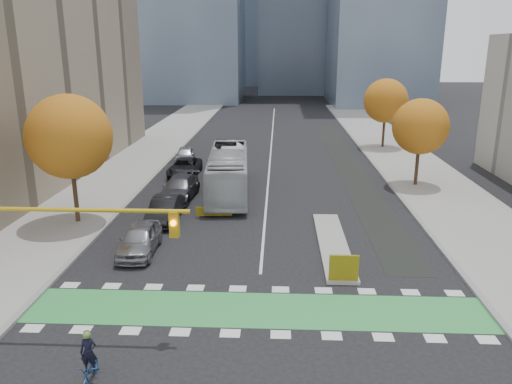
# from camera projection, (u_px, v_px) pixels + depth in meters

# --- Properties ---
(ground) EXTENTS (300.00, 300.00, 0.00)m
(ground) POSITION_uv_depth(u_px,v_px,m) (256.00, 329.00, 20.06)
(ground) COLOR black
(ground) RESTS_ON ground
(sidewalk_west) EXTENTS (7.00, 120.00, 0.15)m
(sidewalk_west) POSITION_uv_depth(u_px,v_px,m) (99.00, 188.00, 39.81)
(sidewalk_west) COLOR gray
(sidewalk_west) RESTS_ON ground
(sidewalk_east) EXTENTS (7.00, 120.00, 0.15)m
(sidewalk_east) POSITION_uv_depth(u_px,v_px,m) (441.00, 192.00, 38.64)
(sidewalk_east) COLOR gray
(sidewalk_east) RESTS_ON ground
(curb_west) EXTENTS (0.30, 120.00, 0.16)m
(curb_west) POSITION_uv_depth(u_px,v_px,m) (142.00, 188.00, 39.66)
(curb_west) COLOR gray
(curb_west) RESTS_ON ground
(curb_east) EXTENTS (0.30, 120.00, 0.16)m
(curb_east) POSITION_uv_depth(u_px,v_px,m) (396.00, 192.00, 38.79)
(curb_east) COLOR gray
(curb_east) RESTS_ON ground
(bike_crossing) EXTENTS (20.00, 3.00, 0.01)m
(bike_crossing) POSITION_uv_depth(u_px,v_px,m) (257.00, 310.00, 21.50)
(bike_crossing) COLOR green
(bike_crossing) RESTS_ON ground
(centre_line) EXTENTS (0.15, 70.00, 0.01)m
(centre_line) POSITION_uv_depth(u_px,v_px,m) (271.00, 144.00, 58.43)
(centre_line) COLOR silver
(centre_line) RESTS_ON ground
(bike_lane_paint) EXTENTS (2.50, 50.00, 0.01)m
(bike_lane_paint) POSITION_uv_depth(u_px,v_px,m) (347.00, 163.00, 48.51)
(bike_lane_paint) COLOR black
(bike_lane_paint) RESTS_ON ground
(median_island) EXTENTS (1.60, 10.00, 0.16)m
(median_island) POSITION_uv_depth(u_px,v_px,m) (333.00, 244.00, 28.50)
(median_island) COLOR gray
(median_island) RESTS_ON ground
(hazard_board) EXTENTS (1.40, 0.12, 1.30)m
(hazard_board) POSITION_uv_depth(u_px,v_px,m) (344.00, 268.00, 23.70)
(hazard_board) COLOR yellow
(hazard_board) RESTS_ON median_island
(tree_west) EXTENTS (5.20, 5.20, 8.22)m
(tree_west) POSITION_uv_depth(u_px,v_px,m) (69.00, 137.00, 30.53)
(tree_west) COLOR #332114
(tree_west) RESTS_ON ground
(tree_east_near) EXTENTS (4.40, 4.40, 7.08)m
(tree_east_near) POSITION_uv_depth(u_px,v_px,m) (420.00, 127.00, 39.28)
(tree_east_near) COLOR #332114
(tree_east_near) RESTS_ON ground
(tree_east_far) EXTENTS (4.80, 4.80, 7.65)m
(tree_east_far) POSITION_uv_depth(u_px,v_px,m) (386.00, 101.00, 54.50)
(tree_east_far) COLOR #332114
(tree_east_far) RESTS_ON ground
(traffic_signal_west) EXTENTS (8.53, 0.56, 5.20)m
(traffic_signal_west) POSITION_uv_depth(u_px,v_px,m) (45.00, 236.00, 18.79)
(traffic_signal_west) COLOR #BF9914
(traffic_signal_west) RESTS_ON ground
(cyclist) EXTENTS (0.76, 1.74, 1.96)m
(cyclist) POSITION_uv_depth(u_px,v_px,m) (90.00, 366.00, 16.64)
(cyclist) COLOR navy
(cyclist) RESTS_ON ground
(bus) EXTENTS (3.68, 12.43, 3.42)m
(bus) POSITION_uv_depth(u_px,v_px,m) (228.00, 172.00, 38.25)
(bus) COLOR #B6BCBF
(bus) RESTS_ON ground
(parked_car_a) EXTENTS (1.99, 4.69, 1.58)m
(parked_car_a) POSITION_uv_depth(u_px,v_px,m) (140.00, 239.00, 27.27)
(parked_car_a) COLOR gray
(parked_car_a) RESTS_ON ground
(parked_car_b) EXTENTS (1.66, 4.71, 1.55)m
(parked_car_b) POSITION_uv_depth(u_px,v_px,m) (165.00, 209.00, 32.32)
(parked_car_b) COLOR black
(parked_car_b) RESTS_ON ground
(parked_car_c) EXTENTS (2.56, 5.66, 1.61)m
(parked_car_c) POSITION_uv_depth(u_px,v_px,m) (180.00, 188.00, 37.10)
(parked_car_c) COLOR #454549
(parked_car_c) RESTS_ON ground
(parked_car_d) EXTENTS (2.49, 5.35, 1.48)m
(parked_car_d) POSITION_uv_depth(u_px,v_px,m) (185.00, 167.00, 43.79)
(parked_car_d) COLOR black
(parked_car_d) RESTS_ON ground
(parked_car_e) EXTENTS (2.31, 4.68, 1.53)m
(parked_car_e) POSITION_uv_depth(u_px,v_px,m) (185.00, 155.00, 48.65)
(parked_car_e) COLOR #ABAAB0
(parked_car_e) RESTS_ON ground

